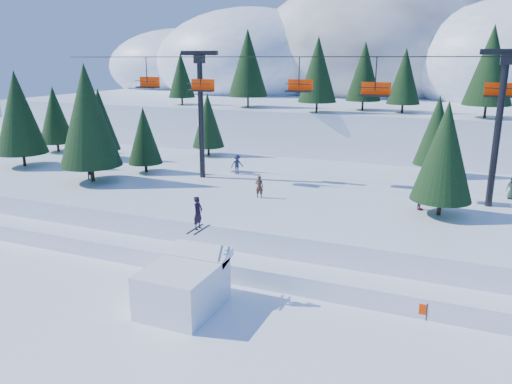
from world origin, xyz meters
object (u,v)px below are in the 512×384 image
at_px(banner_far, 454,301).
at_px(jump_kicker, 184,285).
at_px(banner_near, 397,305).
at_px(chairlift, 335,99).

bearing_deg(banner_far, jump_kicker, -158.86).
bearing_deg(banner_near, jump_kicker, -161.11).
distance_m(jump_kicker, banner_near, 10.57).
height_order(jump_kicker, chairlift, chairlift).
distance_m(jump_kicker, banner_far, 13.50).
distance_m(chairlift, banner_far, 17.24).
relative_size(jump_kicker, banner_far, 1.97).
bearing_deg(banner_far, chairlift, 128.83).
bearing_deg(jump_kicker, banner_near, 18.89).
distance_m(chairlift, banner_near, 17.06).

